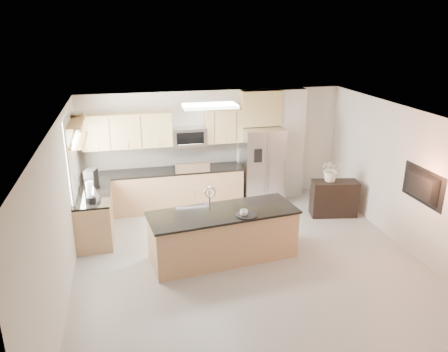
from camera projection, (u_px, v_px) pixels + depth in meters
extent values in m
plane|color=#A09D98|center=(252.00, 268.00, 7.56)|extent=(6.50, 6.50, 0.00)
cube|color=white|center=(256.00, 121.00, 6.70)|extent=(6.00, 6.50, 0.02)
cube|color=beige|center=(214.00, 147.00, 10.12)|extent=(6.00, 0.02, 2.60)
cube|color=beige|center=(352.00, 326.00, 4.14)|extent=(6.00, 0.02, 2.60)
cube|color=beige|center=(61.00, 216.00, 6.50)|extent=(0.02, 6.50, 2.60)
cube|color=beige|center=(416.00, 185.00, 7.76)|extent=(0.02, 6.50, 2.60)
cube|color=tan|center=(164.00, 191.00, 9.84)|extent=(3.55, 0.65, 0.88)
cube|color=black|center=(163.00, 171.00, 9.69)|extent=(3.55, 0.66, 0.04)
cube|color=beige|center=(161.00, 155.00, 9.89)|extent=(3.55, 0.02, 0.52)
cube|color=tan|center=(95.00, 216.00, 8.55)|extent=(0.65, 1.50, 0.88)
cube|color=black|center=(93.00, 194.00, 8.40)|extent=(0.66, 1.50, 0.04)
cube|color=black|center=(191.00, 188.00, 9.97)|extent=(0.76, 0.64, 0.90)
cube|color=black|center=(191.00, 169.00, 9.82)|extent=(0.76, 0.62, 0.03)
cube|color=#B6B6B8|center=(193.00, 168.00, 9.50)|extent=(0.76, 0.04, 0.22)
cube|color=tan|center=(127.00, 131.00, 9.38)|extent=(1.92, 0.33, 0.75)
cube|color=tan|center=(223.00, 126.00, 9.83)|extent=(0.82, 0.33, 0.75)
cube|color=#B6B6B8|center=(189.00, 136.00, 9.70)|extent=(0.76, 0.40, 0.40)
cube|color=black|center=(190.00, 139.00, 9.52)|extent=(0.60, 0.02, 0.28)
cube|color=#B6B6B8|center=(262.00, 165.00, 10.13)|extent=(0.92, 0.75, 1.78)
cube|color=gray|center=(267.00, 170.00, 9.78)|extent=(0.02, 0.01, 1.69)
cube|color=black|center=(258.00, 156.00, 9.61)|extent=(0.18, 0.03, 0.30)
cube|color=beige|center=(290.00, 144.00, 10.36)|extent=(0.60, 0.30, 2.60)
cube|color=white|center=(71.00, 158.00, 8.08)|extent=(0.03, 1.05, 1.55)
cube|color=white|center=(72.00, 158.00, 8.09)|extent=(0.03, 1.15, 1.65)
cube|color=olive|center=(77.00, 141.00, 8.10)|extent=(0.30, 1.20, 0.04)
cube|color=olive|center=(75.00, 121.00, 7.98)|extent=(0.30, 1.20, 0.04)
cube|color=white|center=(210.00, 106.00, 8.10)|extent=(1.00, 0.50, 0.06)
cube|color=tan|center=(223.00, 236.00, 7.78)|extent=(2.64, 1.19, 0.86)
cube|color=black|center=(223.00, 213.00, 7.63)|extent=(2.71, 1.25, 0.04)
cube|color=black|center=(212.00, 214.00, 7.59)|extent=(0.54, 0.39, 0.01)
cylinder|color=#B6B6B8|center=(210.00, 199.00, 7.72)|extent=(0.03, 0.03, 0.34)
torus|color=#B6B6B8|center=(210.00, 192.00, 7.62)|extent=(0.21, 0.03, 0.21)
cube|color=black|center=(334.00, 198.00, 9.53)|extent=(1.04, 0.59, 0.79)
imported|color=white|center=(244.00, 213.00, 7.43)|extent=(0.16, 0.16, 0.11)
cylinder|color=black|center=(246.00, 215.00, 7.46)|extent=(0.40, 0.40, 0.02)
cylinder|color=black|center=(91.00, 200.00, 7.93)|extent=(0.18, 0.18, 0.12)
cylinder|color=silver|center=(90.00, 189.00, 7.86)|extent=(0.13, 0.13, 0.29)
cone|color=#B6B6B8|center=(94.00, 191.00, 8.17)|extent=(0.21, 0.21, 0.23)
cylinder|color=black|center=(93.00, 185.00, 8.13)|extent=(0.04, 0.04, 0.04)
cube|color=black|center=(91.00, 179.00, 8.61)|extent=(0.27, 0.30, 0.38)
cylinder|color=#B6B6B8|center=(92.00, 184.00, 8.58)|extent=(0.12, 0.12, 0.13)
imported|color=#B6B6B8|center=(76.00, 114.00, 8.27)|extent=(0.48, 0.48, 0.10)
imported|color=white|center=(332.00, 164.00, 9.31)|extent=(0.79, 0.71, 0.77)
imported|color=black|center=(419.00, 186.00, 7.54)|extent=(0.14, 1.08, 0.62)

